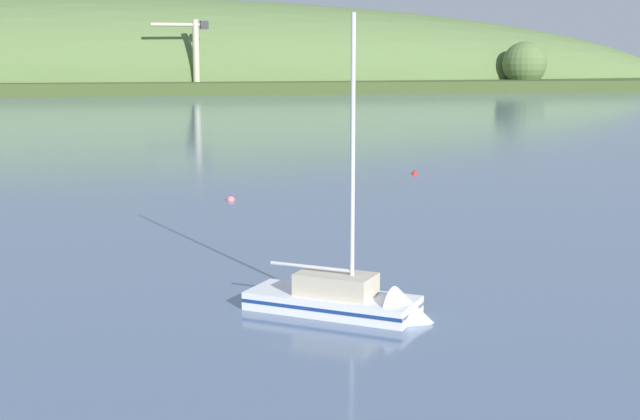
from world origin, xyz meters
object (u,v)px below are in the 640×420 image
object	(u,v)px
sailboat_near_mooring	(353,308)
mooring_buoy_off_fishing_boat	(415,174)
mooring_buoy_foreground	(231,200)
dockside_crane	(195,57)

from	to	relation	value
sailboat_near_mooring	mooring_buoy_off_fishing_boat	bearing A→B (deg)	105.29
sailboat_near_mooring	mooring_buoy_off_fishing_boat	xyz separation A→B (m)	(14.10, 39.47, -0.26)
sailboat_near_mooring	mooring_buoy_foreground	bearing A→B (deg)	129.74
dockside_crane	sailboat_near_mooring	xyz separation A→B (m)	(-3.10, -216.36, -9.77)
dockside_crane	mooring_buoy_off_fishing_boat	distance (m)	177.52
mooring_buoy_foreground	mooring_buoy_off_fishing_boat	world-z (taller)	mooring_buoy_foreground
sailboat_near_mooring	mooring_buoy_foreground	world-z (taller)	sailboat_near_mooring
sailboat_near_mooring	mooring_buoy_foreground	xyz separation A→B (m)	(-2.37, 28.28, -0.26)
sailboat_near_mooring	mooring_buoy_foreground	distance (m)	28.38
mooring_buoy_foreground	dockside_crane	bearing A→B (deg)	88.33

